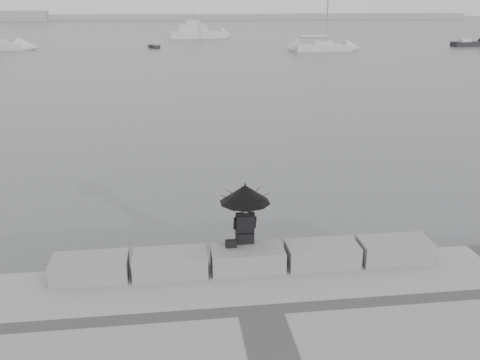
{
  "coord_description": "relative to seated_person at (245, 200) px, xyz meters",
  "views": [
    {
      "loc": [
        -1.54,
        -10.96,
        6.23
      ],
      "look_at": [
        0.28,
        3.0,
        1.41
      ],
      "focal_mm": 40.0,
      "sensor_mm": 36.0,
      "label": 1
    }
  ],
  "objects": [
    {
      "name": "motor_cruiser",
      "position": [
        3.31,
        78.43,
        -1.1
      ],
      "size": [
        9.22,
        3.28,
        4.5
      ],
      "rotation": [
        0.0,
        0.0,
        0.05
      ],
      "color": "silver",
      "rests_on": "ground"
    },
    {
      "name": "sailboat_right",
      "position": [
        17.24,
        54.66,
        -1.46
      ],
      "size": [
        6.75,
        2.66,
        12.9
      ],
      "rotation": [
        0.0,
        0.0,
        -0.04
      ],
      "color": "silver",
      "rests_on": "ground"
    },
    {
      "name": "small_motorboat",
      "position": [
        38.71,
        58.75,
        -1.68
      ],
      "size": [
        4.68,
        2.0,
        1.1
      ],
      "rotation": [
        0.0,
        0.0,
        0.09
      ],
      "color": "black",
      "rests_on": "ground"
    },
    {
      "name": "bag",
      "position": [
        -0.34,
        -0.25,
        -0.92
      ],
      "size": [
        0.25,
        0.14,
        0.16
      ],
      "primitive_type": "cube",
      "color": "black",
      "rests_on": "stone_block_centre"
    },
    {
      "name": "dinghy",
      "position": [
        -3.31,
        61.45,
        -1.75
      ],
      "size": [
        3.14,
        2.58,
        0.49
      ],
      "primitive_type": "imported",
      "rotation": [
        0.0,
        0.0,
        0.55
      ],
      "color": "gray",
      "rests_on": "ground"
    },
    {
      "name": "stone_block_left",
      "position": [
        -1.7,
        -0.38,
        -1.25
      ],
      "size": [
        1.6,
        0.8,
        0.5
      ],
      "primitive_type": "cube",
      "color": "slate",
      "rests_on": "promenade"
    },
    {
      "name": "seated_person",
      "position": [
        0.0,
        0.0,
        0.0
      ],
      "size": [
        1.14,
        1.14,
        1.39
      ],
      "rotation": [
        0.0,
        0.0,
        -0.01
      ],
      "color": "black",
      "rests_on": "stone_block_centre"
    },
    {
      "name": "stone_block_right",
      "position": [
        1.7,
        -0.38,
        -1.25
      ],
      "size": [
        1.6,
        0.8,
        0.5
      ],
      "primitive_type": "cube",
      "color": "slate",
      "rests_on": "promenade"
    },
    {
      "name": "distant_landmass",
      "position": [
        -8.13,
        154.58,
        -1.1
      ],
      "size": [
        180.0,
        8.0,
        2.8
      ],
      "color": "#929597",
      "rests_on": "ground"
    },
    {
      "name": "stone_block_centre",
      "position": [
        0.0,
        -0.38,
        -1.25
      ],
      "size": [
        1.6,
        0.8,
        0.5
      ],
      "primitive_type": "cube",
      "color": "slate",
      "rests_on": "promenade"
    },
    {
      "name": "stone_block_far_left",
      "position": [
        -3.4,
        -0.38,
        -1.25
      ],
      "size": [
        1.6,
        0.8,
        0.5
      ],
      "primitive_type": "cube",
      "color": "slate",
      "rests_on": "promenade"
    },
    {
      "name": "ground",
      "position": [
        0.0,
        0.07,
        -2.0
      ],
      "size": [
        360.0,
        360.0,
        0.0
      ],
      "primitive_type": "plane",
      "color": "#4C4F52",
      "rests_on": "ground"
    },
    {
      "name": "stone_block_far_right",
      "position": [
        3.4,
        -0.38,
        -1.25
      ],
      "size": [
        1.6,
        0.8,
        0.5
      ],
      "primitive_type": "cube",
      "color": "slate",
      "rests_on": "promenade"
    }
  ]
}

